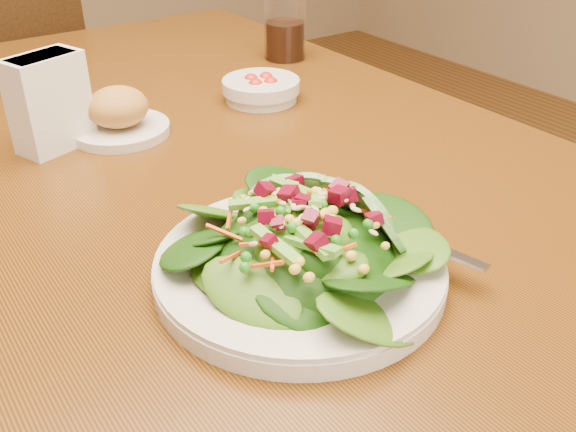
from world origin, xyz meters
name	(u,v)px	position (x,y,z in m)	size (l,w,h in m)	color
dining_table	(199,201)	(0.00, 0.00, 0.65)	(0.90, 1.40, 0.75)	#65370C
salad_plate	(308,248)	(-0.06, -0.36, 0.78)	(0.30, 0.29, 0.08)	silver
bread_plate	(119,116)	(-0.08, 0.09, 0.78)	(0.14, 0.14, 0.07)	silver
tomato_bowl	(261,89)	(0.17, 0.08, 0.77)	(0.13, 0.13, 0.04)	silver
drinking_glass	(285,27)	(0.34, 0.25, 0.81)	(0.08, 0.08, 0.14)	silver
napkin_holder	(49,100)	(-0.17, 0.10, 0.82)	(0.12, 0.09, 0.13)	white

